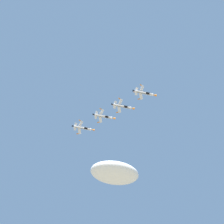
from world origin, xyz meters
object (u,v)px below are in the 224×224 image
(fighter_jet_left_wing, at_px, (123,106))
(fighter_jet_left_outer, at_px, (83,128))
(fighter_jet_lead, at_px, (144,93))
(fighter_jet_right_wing, at_px, (104,116))

(fighter_jet_left_wing, distance_m, fighter_jet_left_outer, 32.05)
(fighter_jet_left_wing, bearing_deg, fighter_jet_left_outer, -135.84)
(fighter_jet_left_outer, bearing_deg, fighter_jet_left_wing, 44.16)
(fighter_jet_lead, bearing_deg, fighter_jet_right_wing, -142.59)
(fighter_jet_right_wing, height_order, fighter_jet_left_outer, fighter_jet_right_wing)
(fighter_jet_right_wing, bearing_deg, fighter_jet_lead, 37.41)
(fighter_jet_left_wing, xyz_separation_m, fighter_jet_left_outer, (-21.33, 23.63, -3.70))
(fighter_jet_lead, height_order, fighter_jet_left_outer, fighter_jet_lead)
(fighter_jet_lead, xyz_separation_m, fighter_jet_left_outer, (-31.05, 38.41, -3.56))
(fighter_jet_lead, bearing_deg, fighter_jet_left_wing, -144.56)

